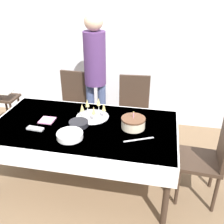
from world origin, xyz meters
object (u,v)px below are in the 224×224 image
object	(u,v)px
dining_chair_far_left	(73,104)
dining_chair_far_right	(133,109)
birthday_cake	(133,123)
plate_stack_main	(70,135)
dining_chair_right_end	(209,155)
champagne_tray	(93,111)
plate_stack_dessert	(79,124)
high_chair	(7,103)
person_standing	(95,68)

from	to	relation	value
dining_chair_far_left	dining_chair_far_right	world-z (taller)	same
dining_chair_far_left	dining_chair_far_right	bearing A→B (deg)	-0.01
dining_chair_far_right	birthday_cake	distance (m)	0.83
birthday_cake	plate_stack_main	bearing A→B (deg)	-151.46
dining_chair_right_end	plate_stack_main	size ratio (longest dim) A/B	3.88
champagne_tray	birthday_cake	bearing A→B (deg)	-16.66
dining_chair_far_left	champagne_tray	bearing A→B (deg)	-54.23
birthday_cake	plate_stack_main	world-z (taller)	birthday_cake
plate_stack_dessert	high_chair	bearing A→B (deg)	149.06
plate_stack_main	high_chair	world-z (taller)	plate_stack_main
dining_chair_far_left	high_chair	world-z (taller)	dining_chair_far_left
champagne_tray	plate_stack_dessert	world-z (taller)	champagne_tray
plate_stack_main	birthday_cake	bearing A→B (deg)	28.54
dining_chair_far_left	plate_stack_dessert	xyz separation A→B (m)	(0.37, -0.86, 0.22)
dining_chair_far_right	person_standing	size ratio (longest dim) A/B	0.56
high_chair	dining_chair_right_end	bearing A→B (deg)	-16.68
dining_chair_far_left	person_standing	world-z (taller)	person_standing
dining_chair_far_right	plate_stack_main	bearing A→B (deg)	-113.66
champagne_tray	plate_stack_main	distance (m)	0.46
champagne_tray	plate_stack_dessert	xyz separation A→B (m)	(-0.10, -0.21, -0.05)
dining_chair_far_left	dining_chair_far_right	xyz separation A→B (m)	(0.84, -0.00, 0.00)
champagne_tray	high_chair	size ratio (longest dim) A/B	0.50
champagne_tray	plate_stack_main	bearing A→B (deg)	-103.44
dining_chair_far_left	dining_chair_right_end	world-z (taller)	same
dining_chair_far_left	plate_stack_dessert	world-z (taller)	dining_chair_far_left
plate_stack_dessert	high_chair	distance (m)	1.62
plate_stack_main	high_chair	size ratio (longest dim) A/B	0.36
dining_chair_far_right	high_chair	world-z (taller)	dining_chair_far_right
dining_chair_far_right	plate_stack_main	distance (m)	1.21
dining_chair_far_left	person_standing	xyz separation A→B (m)	(0.32, 0.04, 0.52)
dining_chair_far_right	champagne_tray	size ratio (longest dim) A/B	2.74
birthday_cake	plate_stack_main	xyz separation A→B (m)	(-0.57, -0.31, -0.03)
birthday_cake	dining_chair_far_right	bearing A→B (deg)	96.43
plate_stack_dessert	person_standing	size ratio (longest dim) A/B	0.12
birthday_cake	high_chair	world-z (taller)	birthday_cake
dining_chair_far_right	birthday_cake	xyz separation A→B (m)	(0.09, -0.78, 0.25)
plate_stack_dessert	high_chair	size ratio (longest dim) A/B	0.28
dining_chair_far_right	dining_chair_far_left	bearing A→B (deg)	179.99
dining_chair_far_left	high_chair	distance (m)	1.00
high_chair	birthday_cake	bearing A→B (deg)	-21.26
dining_chair_far_left	dining_chair_far_right	size ratio (longest dim) A/B	1.00
plate_stack_main	plate_stack_dessert	size ratio (longest dim) A/B	1.25
dining_chair_far_left	dining_chair_right_end	xyz separation A→B (m)	(1.70, -0.84, 0.00)
dining_chair_far_left	plate_stack_main	world-z (taller)	dining_chair_far_left
dining_chair_far_right	champagne_tray	distance (m)	0.79
dining_chair_far_right	birthday_cake	bearing A→B (deg)	-83.57
dining_chair_right_end	plate_stack_dessert	world-z (taller)	dining_chair_right_end
champagne_tray	high_chair	bearing A→B (deg)	157.35
dining_chair_far_left	birthday_cake	xyz separation A→B (m)	(0.93, -0.78, 0.25)
dining_chair_far_left	plate_stack_main	xyz separation A→B (m)	(0.36, -1.09, 0.22)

